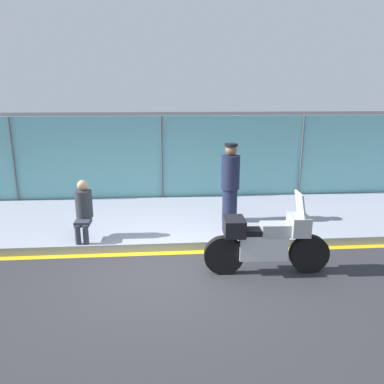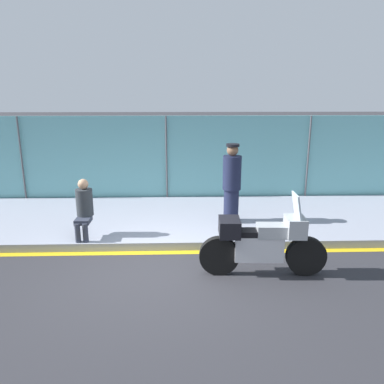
{
  "view_description": "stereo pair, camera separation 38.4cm",
  "coord_description": "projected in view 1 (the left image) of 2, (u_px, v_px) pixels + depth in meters",
  "views": [
    {
      "loc": [
        0.01,
        -6.19,
        3.16
      ],
      "look_at": [
        0.65,
        1.69,
        1.06
      ],
      "focal_mm": 35.0,
      "sensor_mm": 36.0,
      "label": 1
    },
    {
      "loc": [
        0.39,
        -6.22,
        3.16
      ],
      "look_at": [
        0.65,
        1.69,
        1.06
      ],
      "focal_mm": 35.0,
      "sensor_mm": 36.0,
      "label": 2
    }
  ],
  "objects": [
    {
      "name": "ground_plane",
      "position": [
        164.0,
        273.0,
        6.77
      ],
      "size": [
        120.0,
        120.0,
        0.0
      ],
      "primitive_type": "plane",
      "color": "#2D2D33"
    },
    {
      "name": "motorcycle",
      "position": [
        266.0,
        241.0,
        6.64
      ],
      "size": [
        2.26,
        0.56,
        1.51
      ],
      "rotation": [
        0.0,
        0.0,
        -0.05
      ],
      "color": "black",
      "rests_on": "ground_plane"
    },
    {
      "name": "curb_paint_stripe",
      "position": [
        164.0,
        253.0,
        7.61
      ],
      "size": [
        30.71,
        0.18,
        0.01
      ],
      "color": "gold",
      "rests_on": "ground_plane"
    },
    {
      "name": "sidewalk",
      "position": [
        163.0,
        219.0,
        9.38
      ],
      "size": [
        30.71,
        3.54,
        0.17
      ],
      "color": "#8E93A3",
      "rests_on": "ground_plane"
    },
    {
      "name": "person_seated_on_curb",
      "position": [
        83.0,
        207.0,
        7.78
      ],
      "size": [
        0.35,
        0.64,
        1.25
      ],
      "color": "#2D3342",
      "rests_on": "sidewalk"
    },
    {
      "name": "officer_standing",
      "position": [
        230.0,
        182.0,
        8.79
      ],
      "size": [
        0.43,
        0.43,
        1.86
      ],
      "color": "#191E38",
      "rests_on": "sidewalk"
    },
    {
      "name": "storefront_fence",
      "position": [
        162.0,
        160.0,
        10.87
      ],
      "size": [
        29.18,
        0.17,
        2.54
      ],
      "color": "#6BB2B7",
      "rests_on": "ground_plane"
    }
  ]
}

